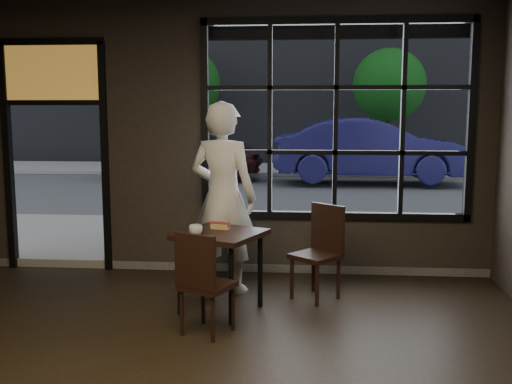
# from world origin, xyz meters

# --- Properties ---
(window_frame) EXTENTS (3.06, 0.12, 2.28)m
(window_frame) POSITION_xyz_m (1.20, 3.50, 1.80)
(window_frame) COLOR black
(window_frame) RESTS_ON ground
(stained_transom) EXTENTS (1.20, 0.06, 0.70)m
(stained_transom) POSITION_xyz_m (-2.10, 3.50, 2.35)
(stained_transom) COLOR orange
(stained_transom) RESTS_ON ground
(street_asphalt) EXTENTS (60.00, 41.00, 0.04)m
(street_asphalt) POSITION_xyz_m (0.00, 24.00, -0.02)
(street_asphalt) COLOR #545456
(street_asphalt) RESTS_ON ground
(cafe_table) EXTENTS (0.94, 0.94, 0.78)m
(cafe_table) POSITION_xyz_m (0.07, 2.12, 0.39)
(cafe_table) COLOR black
(cafe_table) RESTS_ON floor
(chair_near) EXTENTS (0.52, 0.52, 0.91)m
(chair_near) POSITION_xyz_m (0.03, 1.54, 0.45)
(chair_near) COLOR black
(chair_near) RESTS_ON floor
(chair_window) EXTENTS (0.59, 0.59, 0.96)m
(chair_window) POSITION_xyz_m (0.98, 2.56, 0.48)
(chair_window) COLOR black
(chair_window) RESTS_ON floor
(man) EXTENTS (0.84, 0.67, 2.01)m
(man) POSITION_xyz_m (0.00, 2.77, 1.00)
(man) COLOR silver
(man) RESTS_ON floor
(hotdog) EXTENTS (0.21, 0.13, 0.06)m
(hotdog) POSITION_xyz_m (0.05, 2.25, 0.81)
(hotdog) COLOR tan
(hotdog) RESTS_ON cafe_table
(cup) EXTENTS (0.15, 0.15, 0.10)m
(cup) POSITION_xyz_m (-0.14, 1.95, 0.82)
(cup) COLOR silver
(cup) RESTS_ON cafe_table
(navy_car) EXTENTS (4.80, 1.68, 1.58)m
(navy_car) POSITION_xyz_m (2.47, 11.87, 0.89)
(navy_car) COLOR #1B1950
(navy_car) RESTS_ON street_asphalt
(maroon_car) EXTENTS (4.24, 1.98, 1.40)m
(maroon_car) POSITION_xyz_m (-2.36, 12.48, 0.80)
(maroon_car) COLOR black
(maroon_car) RESTS_ON street_asphalt
(tree_left) EXTENTS (2.21, 2.21, 3.77)m
(tree_left) POSITION_xyz_m (-2.92, 15.25, 2.66)
(tree_left) COLOR #332114
(tree_left) RESTS_ON street_asphalt
(tree_right) EXTENTS (2.15, 2.15, 3.67)m
(tree_right) POSITION_xyz_m (3.29, 14.81, 2.59)
(tree_right) COLOR #332114
(tree_right) RESTS_ON street_asphalt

